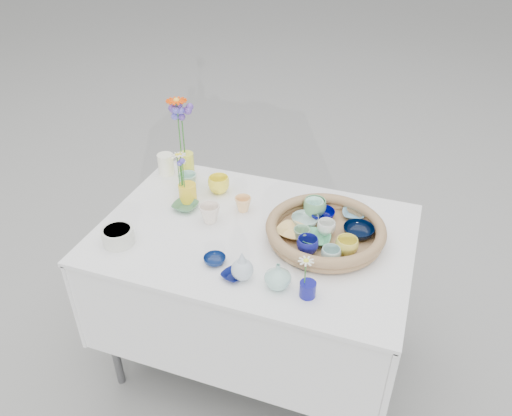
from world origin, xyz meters
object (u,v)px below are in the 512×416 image
(wicker_tray, at_px, (325,231))
(tall_vase_yellow, at_px, (187,166))
(bud_vase_seafoam, at_px, (278,276))
(display_table, at_px, (255,357))

(wicker_tray, xyz_separation_m, tall_vase_yellow, (-0.72, 0.24, 0.03))
(wicker_tray, xyz_separation_m, bud_vase_seafoam, (-0.10, -0.32, 0.01))
(display_table, bearing_deg, wicker_tray, 10.12)
(bud_vase_seafoam, bearing_deg, wicker_tray, 73.66)
(display_table, xyz_separation_m, tall_vase_yellow, (-0.44, 0.29, 0.83))
(display_table, xyz_separation_m, wicker_tray, (0.28, 0.05, 0.80))
(bud_vase_seafoam, bearing_deg, tall_vase_yellow, 137.87)
(display_table, bearing_deg, tall_vase_yellow, 146.47)
(wicker_tray, distance_m, tall_vase_yellow, 0.76)
(display_table, relative_size, bud_vase_seafoam, 12.76)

